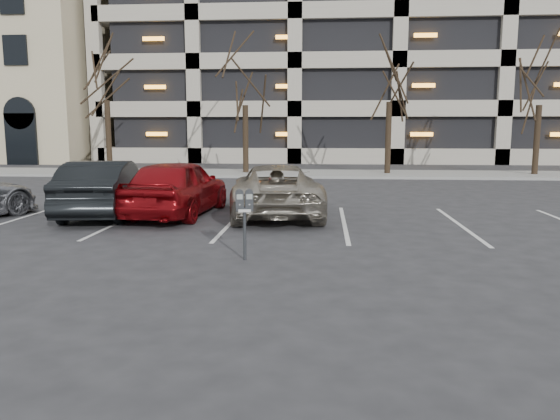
# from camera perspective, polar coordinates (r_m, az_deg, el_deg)

# --- Properties ---
(ground) EXTENTS (140.00, 140.00, 0.00)m
(ground) POSITION_cam_1_polar(r_m,az_deg,el_deg) (11.35, 0.04, -3.34)
(ground) COLOR #28282B
(ground) RESTS_ON ground
(sidewalk) EXTENTS (80.00, 4.00, 0.12)m
(sidewalk) POSITION_cam_1_polar(r_m,az_deg,el_deg) (27.18, 2.71, 3.82)
(sidewalk) COLOR gray
(sidewalk) RESTS_ON ground
(stall_lines) EXTENTS (16.90, 5.20, 0.00)m
(stall_lines) POSITION_cam_1_polar(r_m,az_deg,el_deg) (13.76, -5.02, -1.22)
(stall_lines) COLOR silver
(stall_lines) RESTS_ON ground
(parking_garage) EXTENTS (52.00, 20.00, 19.00)m
(parking_garage) POSITION_cam_1_polar(r_m,az_deg,el_deg) (46.77, 19.10, 16.71)
(parking_garage) COLOR black
(parking_garage) RESTS_ON ground
(tree_a) EXTENTS (3.59, 3.59, 8.16)m
(tree_a) POSITION_cam_1_polar(r_m,az_deg,el_deg) (29.38, -17.84, 15.20)
(tree_a) COLOR black
(tree_a) RESTS_ON ground
(tree_b) EXTENTS (3.34, 3.34, 7.59)m
(tree_b) POSITION_cam_1_polar(r_m,az_deg,el_deg) (27.52, -3.69, 15.17)
(tree_b) COLOR black
(tree_b) RESTS_ON ground
(tree_c) EXTENTS (3.47, 3.47, 7.90)m
(tree_c) POSITION_cam_1_polar(r_m,az_deg,el_deg) (27.45, 11.49, 15.51)
(tree_c) COLOR black
(tree_c) RESTS_ON ground
(tree_d) EXTENTS (3.31, 3.31, 7.52)m
(tree_d) POSITION_cam_1_polar(r_m,az_deg,el_deg) (29.06, 25.73, 13.91)
(tree_d) COLOR black
(tree_d) RESTS_ON ground
(parking_meter) EXTENTS (0.34, 0.18, 1.25)m
(parking_meter) POSITION_cam_1_polar(r_m,az_deg,el_deg) (9.67, -3.74, 0.31)
(parking_meter) COLOR black
(parking_meter) RESTS_ON ground
(suv_silver) EXTENTS (2.83, 5.17, 1.38)m
(suv_silver) POSITION_cam_1_polar(r_m,az_deg,el_deg) (14.65, -0.39, 2.11)
(suv_silver) COLOR #A89F8F
(suv_silver) RESTS_ON ground
(car_red) EXTENTS (2.19, 4.65, 1.54)m
(car_red) POSITION_cam_1_polar(r_m,az_deg,el_deg) (14.85, -10.70, 2.37)
(car_red) COLOR maroon
(car_red) RESTS_ON ground
(car_dark) EXTENTS (2.15, 4.66, 1.48)m
(car_dark) POSITION_cam_1_polar(r_m,az_deg,el_deg) (15.33, -17.84, 2.18)
(car_dark) COLOR black
(car_dark) RESTS_ON ground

